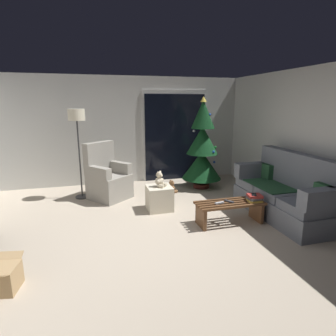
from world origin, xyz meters
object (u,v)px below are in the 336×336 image
at_px(book_stack, 254,198).
at_px(christmas_tree, 202,149).
at_px(teddy_bear_cream, 160,180).
at_px(teddy_bear_chestnut_by_tree, 172,187).
at_px(remote_graphite, 229,201).
at_px(floor_lamp, 77,124).
at_px(armchair, 108,179).
at_px(coffee_table, 230,209).
at_px(remote_silver, 220,203).
at_px(ottoman, 159,198).
at_px(couch, 285,194).
at_px(cell_phone, 254,195).

height_order(book_stack, christmas_tree, christmas_tree).
height_order(teddy_bear_cream, teddy_bear_chestnut_by_tree, teddy_bear_cream).
relative_size(remote_graphite, floor_lamp, 0.09).
bearing_deg(teddy_bear_chestnut_by_tree, remote_graphite, -75.51).
bearing_deg(armchair, coffee_table, -44.48).
bearing_deg(coffee_table, armchair, 135.52).
bearing_deg(christmas_tree, book_stack, -86.98).
xyz_separation_m(remote_silver, remote_graphite, (0.18, 0.02, 0.00)).
bearing_deg(ottoman, christmas_tree, 40.44).
bearing_deg(couch, book_stack, -172.79).
bearing_deg(coffee_table, teddy_bear_chestnut_by_tree, 104.82).
relative_size(cell_phone, teddy_bear_cream, 0.50).
relative_size(book_stack, christmas_tree, 0.12).
bearing_deg(floor_lamp, armchair, -17.84).
relative_size(remote_graphite, cell_phone, 1.08).
distance_m(floor_lamp, teddy_bear_cream, 1.99).
distance_m(book_stack, floor_lamp, 3.55).
height_order(book_stack, teddy_bear_chestnut_by_tree, book_stack).
xyz_separation_m(couch, ottoman, (-1.99, 0.85, -0.18)).
xyz_separation_m(christmas_tree, ottoman, (-1.24, -1.06, -0.68)).
distance_m(remote_graphite, cell_phone, 0.42).
bearing_deg(remote_graphite, couch, -30.44).
bearing_deg(teddy_bear_chestnut_by_tree, coffee_table, -75.18).
distance_m(couch, armchair, 3.34).
distance_m(teddy_bear_cream, teddy_bear_chestnut_by_tree, 1.09).
bearing_deg(teddy_bear_cream, cell_phone, -34.89).
height_order(coffee_table, armchair, armchair).
height_order(cell_phone, armchair, armchair).
bearing_deg(coffee_table, teddy_bear_cream, 137.24).
bearing_deg(armchair, ottoman, -46.27).
height_order(remote_graphite, book_stack, book_stack).
distance_m(remote_silver, remote_graphite, 0.18).
height_order(christmas_tree, ottoman, christmas_tree).
relative_size(christmas_tree, armchair, 1.80).
bearing_deg(cell_phone, book_stack, 23.06).
xyz_separation_m(book_stack, armchair, (-2.21, 1.83, -0.01)).
height_order(remote_graphite, cell_phone, cell_phone).
relative_size(coffee_table, ottoman, 2.50).
height_order(coffee_table, christmas_tree, christmas_tree).
relative_size(remote_silver, armchair, 0.14).
xyz_separation_m(remote_graphite, floor_lamp, (-2.31, 1.93, 1.13)).
distance_m(book_stack, teddy_bear_cream, 1.64).
relative_size(couch, floor_lamp, 1.09).
bearing_deg(ottoman, teddy_bear_chestnut_by_tree, 60.64).
xyz_separation_m(remote_graphite, ottoman, (-0.94, 0.87, -0.15)).
relative_size(remote_silver, ottoman, 0.35).
bearing_deg(book_stack, christmas_tree, 93.02).
bearing_deg(teddy_bear_cream, teddy_bear_chestnut_by_tree, 61.24).
xyz_separation_m(couch, floor_lamp, (-3.36, 1.92, 1.11)).
height_order(couch, teddy_bear_cream, couch).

